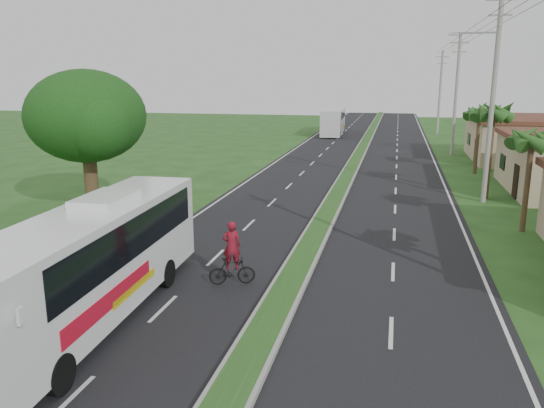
# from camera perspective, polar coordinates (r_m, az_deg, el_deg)

# --- Properties ---
(ground) EXTENTS (180.00, 180.00, 0.00)m
(ground) POSITION_cam_1_polar(r_m,az_deg,el_deg) (16.24, -0.05, -12.41)
(ground) COLOR #22481A
(ground) RESTS_ON ground
(road_asphalt) EXTENTS (14.00, 160.00, 0.02)m
(road_asphalt) POSITION_cam_1_polar(r_m,az_deg,el_deg) (35.11, 7.45, 1.66)
(road_asphalt) COLOR black
(road_asphalt) RESTS_ON ground
(median_strip) EXTENTS (1.20, 160.00, 0.18)m
(median_strip) POSITION_cam_1_polar(r_m,az_deg,el_deg) (35.09, 7.45, 1.81)
(median_strip) COLOR gray
(median_strip) RESTS_ON ground
(lane_edge_left) EXTENTS (0.12, 160.00, 0.01)m
(lane_edge_left) POSITION_cam_1_polar(r_m,az_deg,el_deg) (36.37, -3.12, 2.15)
(lane_edge_left) COLOR silver
(lane_edge_left) RESTS_ON ground
(lane_edge_right) EXTENTS (0.12, 160.00, 0.01)m
(lane_edge_right) POSITION_cam_1_polar(r_m,az_deg,el_deg) (35.11, 18.38, 1.07)
(lane_edge_right) COLOR silver
(lane_edge_right) RESTS_ON ground
(shop_far) EXTENTS (8.60, 11.60, 3.82)m
(shop_far) POSITION_cam_1_polar(r_m,az_deg,el_deg) (51.60, 25.19, 6.40)
(shop_far) COLOR tan
(shop_far) RESTS_ON ground
(palm_verge_b) EXTENTS (2.40, 2.40, 5.05)m
(palm_verge_b) POSITION_cam_1_polar(r_m,az_deg,el_deg) (27.06, 26.20, 6.27)
(palm_verge_b) COLOR #473321
(palm_verge_b) RESTS_ON ground
(palm_verge_c) EXTENTS (2.40, 2.40, 5.85)m
(palm_verge_c) POSITION_cam_1_polar(r_m,az_deg,el_deg) (33.73, 22.76, 9.05)
(palm_verge_c) COLOR #473321
(palm_verge_c) RESTS_ON ground
(palm_verge_d) EXTENTS (2.40, 2.40, 5.25)m
(palm_verge_d) POSITION_cam_1_polar(r_m,az_deg,el_deg) (42.72, 21.45, 9.09)
(palm_verge_d) COLOR #473321
(palm_verge_d) RESTS_ON ground
(shade_tree) EXTENTS (6.30, 6.00, 7.54)m
(shade_tree) POSITION_cam_1_polar(r_m,az_deg,el_deg) (28.83, -19.51, 8.57)
(shade_tree) COLOR #473321
(shade_tree) RESTS_ON ground
(utility_pole_b) EXTENTS (3.20, 0.28, 12.00)m
(utility_pole_b) POSITION_cam_1_polar(r_m,az_deg,el_deg) (32.65, 22.64, 10.95)
(utility_pole_b) COLOR gray
(utility_pole_b) RESTS_ON ground
(utility_pole_c) EXTENTS (1.60, 0.28, 11.00)m
(utility_pole_c) POSITION_cam_1_polar(r_m,az_deg,el_deg) (52.50, 19.18, 11.13)
(utility_pole_c) COLOR gray
(utility_pole_c) RESTS_ON ground
(utility_pole_d) EXTENTS (1.60, 0.28, 10.50)m
(utility_pole_d) POSITION_cam_1_polar(r_m,az_deg,el_deg) (72.43, 17.62, 11.46)
(utility_pole_d) COLOR gray
(utility_pole_d) RESTS_ON ground
(coach_bus_main) EXTENTS (2.85, 11.33, 3.63)m
(coach_bus_main) POSITION_cam_1_polar(r_m,az_deg,el_deg) (16.30, -18.83, -5.48)
(coach_bus_main) COLOR white
(coach_bus_main) RESTS_ON ground
(coach_bus_far) EXTENTS (2.91, 11.21, 3.24)m
(coach_bus_far) POSITION_cam_1_polar(r_m,az_deg,el_deg) (69.44, 6.62, 8.96)
(coach_bus_far) COLOR silver
(coach_bus_far) RESTS_ON ground
(motorcyclist) EXTENTS (1.68, 0.99, 2.30)m
(motorcyclist) POSITION_cam_1_polar(r_m,az_deg,el_deg) (18.60, -4.34, -6.17)
(motorcyclist) COLOR black
(motorcyclist) RESTS_ON ground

